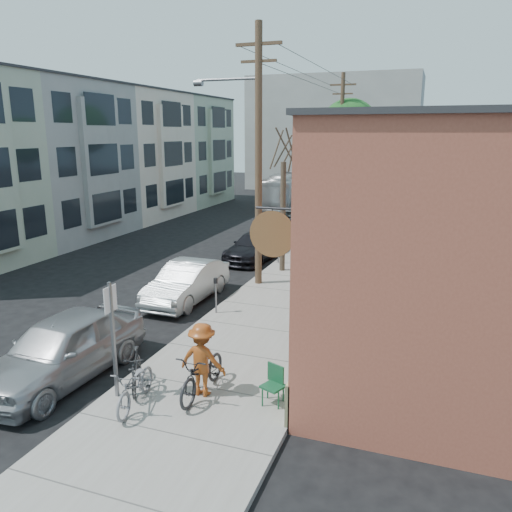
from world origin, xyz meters
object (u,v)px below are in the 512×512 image
(patron_green, at_px, (331,301))
(bus, at_px, (287,190))
(parking_meter_far, at_px, (278,246))
(tree_leafy_mid, at_px, (331,143))
(utility_pole_near, at_px, (257,153))
(car_1, at_px, (187,282))
(car_2, at_px, (255,247))
(patio_chair_a, at_px, (307,345))
(car_3, at_px, (288,223))
(parking_meter_near, at_px, (216,290))
(tree_bare, at_px, (283,217))
(parked_bike_a, at_px, (136,370))
(tree_leafy_far, at_px, (349,128))
(patron_grey, at_px, (300,299))
(parked_bike_b, at_px, (136,386))
(sign_post, at_px, (113,329))
(patio_chair_b, at_px, (273,386))
(car_0, at_px, (62,348))
(cyclist, at_px, (202,359))

(patron_green, distance_m, bus, 27.31)
(parking_meter_far, xyz_separation_m, tree_leafy_mid, (0.55, 8.72, 4.57))
(utility_pole_near, height_order, car_1, utility_pole_near)
(car_1, height_order, car_2, car_1)
(patio_chair_a, distance_m, car_3, 17.13)
(parking_meter_near, bearing_deg, patio_chair_a, -33.46)
(tree_bare, distance_m, parked_bike_a, 11.59)
(tree_leafy_far, distance_m, patron_grey, 22.83)
(utility_pole_near, height_order, patron_grey, utility_pole_near)
(parking_meter_far, xyz_separation_m, bus, (-5.03, 18.71, 0.42))
(patron_green, bearing_deg, tree_leafy_mid, -166.73)
(tree_leafy_far, distance_m, parked_bike_b, 28.99)
(parked_bike_b, bearing_deg, sign_post, 152.47)
(patron_green, xyz_separation_m, parked_bike_b, (-3.17, -6.22, -0.35))
(parked_bike_b, relative_size, car_2, 0.41)
(patio_chair_b, height_order, parked_bike_b, parked_bike_b)
(sign_post, distance_m, car_1, 7.35)
(parking_meter_near, bearing_deg, patron_green, 1.61)
(patron_green, relative_size, car_0, 0.34)
(car_1, bearing_deg, car_3, 89.69)
(parked_bike_a, distance_m, car_0, 2.20)
(tree_leafy_far, distance_m, bus, 8.34)
(patio_chair_a, xyz_separation_m, car_3, (-5.30, 16.29, 0.25))
(tree_bare, distance_m, cyclist, 11.32)
(parking_meter_far, relative_size, tree_leafy_far, 0.15)
(patio_chair_a, relative_size, patron_green, 0.52)
(utility_pole_near, distance_m, car_3, 11.07)
(patio_chair_a, bearing_deg, parked_bike_a, -122.19)
(parking_meter_near, bearing_deg, cyclist, -68.96)
(parked_bike_b, xyz_separation_m, bus, (-5.81, 32.01, 0.76))
(sign_post, bearing_deg, car_1, 104.45)
(parking_meter_far, relative_size, tree_bare, 0.26)
(parked_bike_a, xyz_separation_m, car_0, (-2.19, 0.03, 0.22))
(tree_leafy_mid, distance_m, bus, 12.17)
(sign_post, xyz_separation_m, bus, (-5.13, 31.79, -0.43))
(tree_leafy_mid, xyz_separation_m, car_3, (-2.00, -2.16, -4.71))
(utility_pole_near, bearing_deg, cyclist, -78.39)
(patio_chair_b, bearing_deg, car_0, -153.78)
(parked_bike_b, distance_m, car_3, 19.98)
(utility_pole_near, height_order, parked_bike_b, utility_pole_near)
(car_1, bearing_deg, parked_bike_b, -70.17)
(patio_chair_b, height_order, car_2, car_2)
(tree_bare, distance_m, bus, 20.70)
(tree_bare, height_order, car_0, tree_bare)
(patio_chair_a, bearing_deg, bus, 125.72)
(parking_meter_near, bearing_deg, tree_leafy_far, 88.59)
(car_1, xyz_separation_m, bus, (-3.32, 24.75, 0.67))
(car_3, relative_size, bus, 0.60)
(patron_green, distance_m, car_0, 7.99)
(parked_bike_a, bearing_deg, car_1, 80.68)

